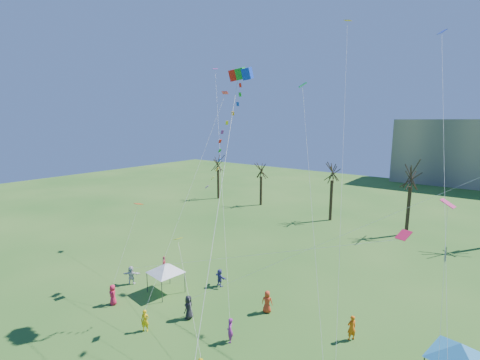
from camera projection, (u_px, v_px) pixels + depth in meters
The scene contains 6 objects.
bare_tree_row at pixel (432, 185), 41.51m from camera, with size 68.14×7.37×10.45m.
big_box_kite at pixel (227, 140), 24.28m from camera, with size 4.11×6.77×20.13m.
canopy_tent_white at pixel (165, 268), 28.54m from camera, with size 3.50×3.50×2.65m.
canopy_tent_blue at pixel (460, 351), 17.91m from camera, with size 3.83×3.83×2.93m.
festival_crowd at pixel (251, 331), 22.20m from camera, with size 26.93×9.99×1.84m.
small_kites_aloft at pixel (302, 143), 24.50m from camera, with size 30.52×18.89×33.13m.
Camera 1 is at (12.06, -11.29, 14.65)m, focal length 25.00 mm.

